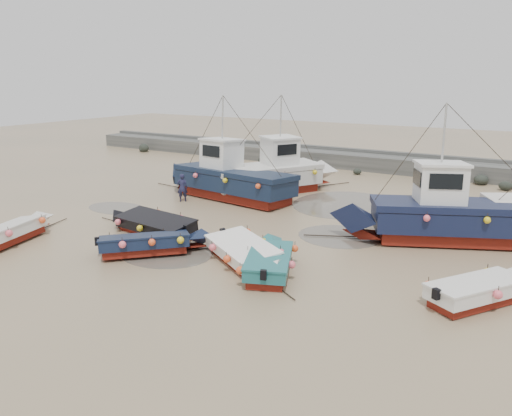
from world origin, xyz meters
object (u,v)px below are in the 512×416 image
Objects in this scene: dinghy_4 at (151,222)px; cabin_boat_0 at (226,177)px; dinghy_3 at (485,287)px; person at (183,201)px; dinghy_2 at (270,258)px; dinghy_1 at (153,242)px; dinghy_5 at (247,252)px; cabin_boat_1 at (274,172)px; cabin_boat_2 at (448,214)px; dinghy_0 at (11,231)px.

cabin_boat_0 reaches higher than dinghy_4.
dinghy_3 reaches higher than person.
dinghy_3 is (7.54, 1.36, -0.00)m from dinghy_2.
dinghy_4 is at bearing -146.30° from dinghy_3.
cabin_boat_0 is at bearing 152.19° from dinghy_1.
dinghy_5 is 11.58m from cabin_boat_0.
dinghy_3 is 3.04× the size of person.
dinghy_4 and dinghy_5 have the same top height.
cabin_boat_1 is (-6.52, 11.94, 0.78)m from dinghy_2.
dinghy_4 is 0.62× the size of cabin_boat_2.
dinghy_2 is (11.83, 3.12, 0.01)m from dinghy_0.
dinghy_2 is 0.51× the size of cabin_boat_2.
dinghy_5 is at bearing 106.69° from person.
person is (-17.65, 5.61, -0.55)m from dinghy_3.
dinghy_0 is 6.28m from dinghy_4.
dinghy_1 is 10.49m from cabin_boat_0.
dinghy_0 is at bearing 171.26° from dinghy_2.
dinghy_0 is 15.99m from cabin_boat_1.
cabin_boat_1 is 6.27m from person.
dinghy_0 is 0.96× the size of dinghy_4.
dinghy_3 is at bearing 126.38° from person.
dinghy_4 is (4.44, 4.44, -0.00)m from dinghy_0.
cabin_boat_2 is at bearing -57.57° from dinghy_4.
dinghy_1 is 0.88× the size of dinghy_2.
dinghy_4 is (-7.39, 1.32, -0.01)m from dinghy_2.
dinghy_0 and dinghy_3 have the same top height.
cabin_boat_1 is at bearing -161.76° from person.
cabin_boat_1 is at bearing 140.40° from dinghy_1.
dinghy_5 is 0.53× the size of cabin_boat_2.
cabin_boat_0 is (3.45, 12.21, 0.77)m from dinghy_0.
dinghy_5 reaches higher than person.
person is (-2.72, 5.65, -0.54)m from dinghy_4.
dinghy_3 is 14.93m from dinghy_4.
dinghy_0 is at bearing -133.44° from dinghy_3.
cabin_boat_2 reaches higher than dinghy_3.
dinghy_1 is 5.31m from dinghy_2.
dinghy_5 is at bearing 150.74° from dinghy_2.
dinghy_4 is 7.88m from cabin_boat_0.
dinghy_4 is at bearing 179.02° from dinghy_1.
dinghy_0 is 19.88m from dinghy_3.
cabin_boat_0 is 6.54× the size of person.
cabin_boat_0 is (-15.93, 7.73, 0.76)m from dinghy_3.
person is at bearing 121.89° from dinghy_2.
dinghy_3 is (19.37, 4.48, 0.01)m from dinghy_0.
cabin_boat_0 and cabin_boat_2 have the same top height.
dinghy_0 is 11.20m from dinghy_5.
dinghy_3 is 0.79× the size of dinghy_4.
dinghy_2 is 1.12m from dinghy_5.
dinghy_4 is at bearing 79.69° from person.
dinghy_0 is at bearing -41.10° from dinghy_5.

